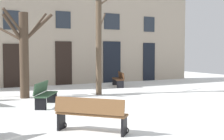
# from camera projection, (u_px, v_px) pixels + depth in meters

# --- Properties ---
(ground_plane) EXTENTS (30.86, 30.86, 0.00)m
(ground_plane) POSITION_uv_depth(u_px,v_px,m) (133.00, 109.00, 9.91)
(ground_plane) COLOR white
(building_facade) EXTENTS (19.29, 0.60, 8.28)m
(building_facade) POSITION_uv_depth(u_px,v_px,m) (62.00, 18.00, 17.41)
(building_facade) COLOR tan
(building_facade) RESTS_ON ground
(tree_foreground) EXTENTS (1.91, 1.72, 5.71)m
(tree_foreground) POSITION_uv_depth(u_px,v_px,m) (98.00, 34.00, 13.17)
(tree_foreground) COLOR #4C3D2D
(tree_foreground) RESTS_ON ground
(tree_right_of_center) EXTENTS (2.34, 1.64, 3.85)m
(tree_right_of_center) POSITION_uv_depth(u_px,v_px,m) (24.00, 51.00, 12.25)
(tree_right_of_center) COLOR #423326
(tree_right_of_center) RESTS_ON ground
(bench_back_to_back_right) EXTENTS (1.19, 1.58, 0.91)m
(bench_back_to_back_right) POSITION_uv_depth(u_px,v_px,m) (45.00, 94.00, 10.43)
(bench_back_to_back_right) COLOR #2D4C33
(bench_back_to_back_right) RESTS_ON ground
(bench_near_center_tree) EXTENTS (0.92, 1.70, 0.85)m
(bench_near_center_tree) POSITION_uv_depth(u_px,v_px,m) (119.00, 79.00, 16.61)
(bench_near_center_tree) COLOR #51331E
(bench_near_center_tree) RESTS_ON ground
(bench_facing_shops) EXTENTS (1.60, 1.58, 0.90)m
(bench_facing_shops) POSITION_uv_depth(u_px,v_px,m) (91.00, 114.00, 6.94)
(bench_facing_shops) COLOR brown
(bench_facing_shops) RESTS_ON ground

